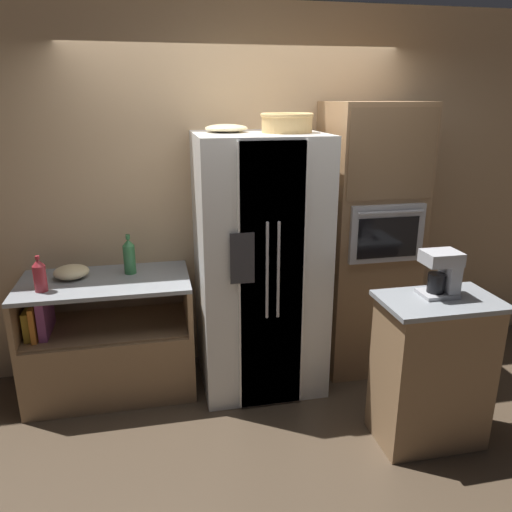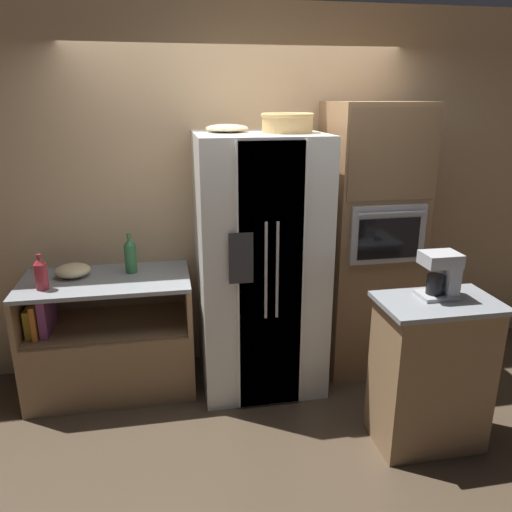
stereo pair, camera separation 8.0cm
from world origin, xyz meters
TOP-DOWN VIEW (x-y plane):
  - ground_plane at (0.00, 0.00)m, footprint 20.00×20.00m
  - wall_back at (0.00, 0.47)m, footprint 12.00×0.06m
  - counter_left at (-1.05, 0.11)m, footprint 1.20×0.66m
  - refrigerator at (0.08, 0.03)m, footprint 0.89×0.85m
  - wall_oven at (0.97, 0.13)m, footprint 0.69×0.69m
  - island_counter at (0.99, -0.91)m, footprint 0.71×0.45m
  - wicker_basket at (0.27, 0.02)m, footprint 0.37×0.37m
  - fruit_bowl at (-0.13, 0.14)m, footprint 0.30×0.30m
  - bottle_tall at (-1.43, -0.03)m, footprint 0.08×0.08m
  - bottle_short at (-0.85, 0.22)m, footprint 0.09×0.09m
  - mixing_bowl at (-1.27, 0.20)m, footprint 0.25×0.25m
  - coffee_maker at (1.03, -0.85)m, footprint 0.22×0.17m

SIDE VIEW (x-z plane):
  - ground_plane at x=0.00m, z-range 0.00..0.00m
  - counter_left at x=-1.05m, z-range -0.12..0.76m
  - island_counter at x=0.99m, z-range 0.00..0.98m
  - mixing_bowl at x=-1.27m, z-range 0.89..0.98m
  - refrigerator at x=0.08m, z-range 0.00..1.90m
  - bottle_tall at x=-1.43m, z-range 0.88..1.12m
  - bottle_short at x=-0.85m, z-range 0.87..1.17m
  - wall_oven at x=0.97m, z-range 0.00..2.11m
  - coffee_maker at x=1.03m, z-range 0.99..1.27m
  - wall_back at x=0.00m, z-range 0.00..2.80m
  - fruit_bowl at x=-0.13m, z-range 1.90..1.96m
  - wicker_basket at x=0.27m, z-range 1.91..2.04m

